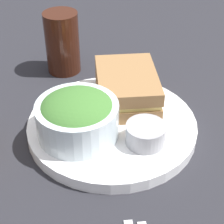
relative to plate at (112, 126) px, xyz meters
The scene contains 7 objects.
ground_plane 0.01m from the plate, ahead, with size 4.00×4.00×0.00m, color #232328.
plate is the anchor object (origin of this frame).
sandwich 0.08m from the plate, 10.91° to the right, with size 0.17×0.15×0.06m.
salad_bowl 0.08m from the plate, 132.62° to the left, with size 0.13×0.13×0.07m.
dressing_cup 0.08m from the plate, 123.36° to the right, with size 0.06×0.06×0.03m, color #99999E.
orange_wedge 0.08m from the plate, 56.56° to the left, with size 0.04×0.04×0.04m, color orange.
drink_glass 0.24m from the plate, 38.57° to the left, with size 0.07×0.07×0.13m, color #38190F.
Camera 1 is at (-0.50, -0.11, 0.43)m, focal length 60.00 mm.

